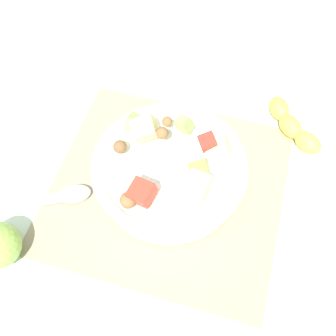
% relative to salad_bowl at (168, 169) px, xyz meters
% --- Properties ---
extents(ground_plane, '(2.40, 2.40, 0.00)m').
position_rel_salad_bowl_xyz_m(ground_plane, '(0.00, -0.01, -0.04)').
color(ground_plane, silver).
extents(placemat, '(0.41, 0.38, 0.01)m').
position_rel_salad_bowl_xyz_m(placemat, '(0.00, -0.01, -0.04)').
color(placemat, gray).
rests_on(placemat, ground_plane).
extents(salad_bowl, '(0.27, 0.27, 0.11)m').
position_rel_salad_bowl_xyz_m(salad_bowl, '(0.00, 0.00, 0.00)').
color(salad_bowl, white).
rests_on(salad_bowl, placemat).
extents(serving_spoon, '(0.21, 0.13, 0.01)m').
position_rel_salad_bowl_xyz_m(serving_spoon, '(-0.19, -0.10, -0.03)').
color(serving_spoon, '#B7B7BC').
rests_on(serving_spoon, placemat).
extents(banana_whole, '(0.13, 0.13, 0.04)m').
position_rel_salad_bowl_xyz_m(banana_whole, '(0.20, 0.18, -0.02)').
color(banana_whole, yellow).
rests_on(banana_whole, ground_plane).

